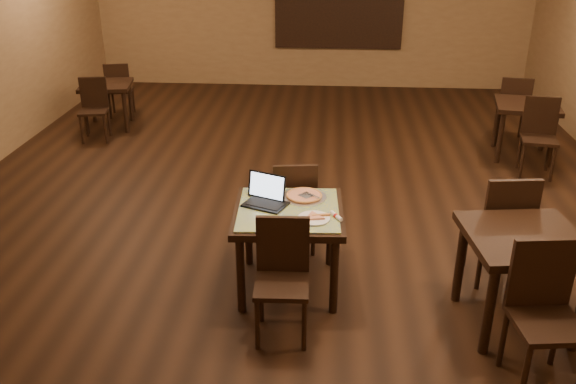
# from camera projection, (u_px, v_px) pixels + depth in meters

# --- Properties ---
(ground) EXTENTS (10.00, 10.00, 0.00)m
(ground) POSITION_uv_depth(u_px,v_px,m) (294.00, 193.00, 7.23)
(ground) COLOR black
(ground) RESTS_ON ground
(wall_back) EXTENTS (8.00, 0.02, 3.00)m
(wall_back) POSITION_uv_depth(u_px,v_px,m) (312.00, 5.00, 11.14)
(wall_back) COLOR #95764C
(wall_back) RESTS_ON ground
(mural) EXTENTS (2.34, 0.05, 1.64)m
(mural) POSITION_uv_depth(u_px,v_px,m) (339.00, 3.00, 11.05)
(mural) COLOR #235183
(mural) RESTS_ON wall_back
(tiled_table) EXTENTS (0.96, 0.96, 0.76)m
(tiled_table) POSITION_uv_depth(u_px,v_px,m) (288.00, 220.00, 5.16)
(tiled_table) COLOR black
(tiled_table) RESTS_ON ground
(chair_main_near) EXTENTS (0.42, 0.42, 0.95)m
(chair_main_near) POSITION_uv_depth(u_px,v_px,m) (282.00, 271.00, 4.65)
(chair_main_near) COLOR black
(chair_main_near) RESTS_ON ground
(chair_main_far) EXTENTS (0.46, 0.46, 0.95)m
(chair_main_far) POSITION_uv_depth(u_px,v_px,m) (294.00, 202.00, 5.77)
(chair_main_far) COLOR black
(chair_main_far) RESTS_ON ground
(laptop) EXTENTS (0.42, 0.40, 0.24)m
(laptop) POSITION_uv_depth(u_px,v_px,m) (266.00, 196.00, 5.20)
(laptop) COLOR black
(laptop) RESTS_ON tiled_table
(plate) EXTENTS (0.26, 0.26, 0.01)m
(plate) POSITION_uv_depth(u_px,v_px,m) (314.00, 218.00, 4.94)
(plate) COLOR white
(plate) RESTS_ON tiled_table
(pizza_slice) EXTENTS (0.23, 0.23, 0.02)m
(pizza_slice) POSITION_uv_depth(u_px,v_px,m) (314.00, 217.00, 4.93)
(pizza_slice) COLOR beige
(pizza_slice) RESTS_ON plate
(pizza_pan) EXTENTS (0.39, 0.39, 0.01)m
(pizza_pan) POSITION_uv_depth(u_px,v_px,m) (304.00, 197.00, 5.33)
(pizza_pan) COLOR silver
(pizza_pan) RESTS_ON tiled_table
(pizza_whole) EXTENTS (0.32, 0.32, 0.02)m
(pizza_whole) POSITION_uv_depth(u_px,v_px,m) (304.00, 195.00, 5.32)
(pizza_whole) COLOR beige
(pizza_whole) RESTS_ON pizza_pan
(spatula) EXTENTS (0.26, 0.25, 0.01)m
(spatula) POSITION_uv_depth(u_px,v_px,m) (306.00, 195.00, 5.30)
(spatula) COLOR silver
(spatula) RESTS_ON pizza_whole
(napkin_roll) EXTENTS (0.11, 0.15, 0.04)m
(napkin_roll) POSITION_uv_depth(u_px,v_px,m) (336.00, 216.00, 4.96)
(napkin_roll) COLOR white
(napkin_roll) RESTS_ON tiled_table
(other_table_a) EXTENTS (0.91, 0.91, 0.75)m
(other_table_a) POSITION_uv_depth(u_px,v_px,m) (526.00, 112.00, 8.08)
(other_table_a) COLOR black
(other_table_a) RESTS_ON ground
(other_table_a_chair_near) EXTENTS (0.48, 0.48, 0.97)m
(other_table_a_chair_near) POSITION_uv_depth(u_px,v_px,m) (539.00, 132.00, 7.60)
(other_table_a_chair_near) COLOR black
(other_table_a_chair_near) RESTS_ON ground
(other_table_a_chair_far) EXTENTS (0.48, 0.48, 0.97)m
(other_table_a_chair_far) POSITION_uv_depth(u_px,v_px,m) (513.00, 106.00, 8.62)
(other_table_a_chair_far) COLOR black
(other_table_a_chair_far) RESTS_ON ground
(other_table_b) EXTENTS (0.85, 0.85, 0.69)m
(other_table_b) POSITION_uv_depth(u_px,v_px,m) (107.00, 91.00, 9.24)
(other_table_b) COLOR black
(other_table_b) RESTS_ON ground
(other_table_b_chair_near) EXTENTS (0.45, 0.45, 0.89)m
(other_table_b_chair_near) POSITION_uv_depth(u_px,v_px,m) (94.00, 105.00, 8.80)
(other_table_b_chair_near) COLOR black
(other_table_b_chair_near) RESTS_ON ground
(other_table_b_chair_far) EXTENTS (0.45, 0.45, 0.89)m
(other_table_b_chair_far) POSITION_uv_depth(u_px,v_px,m) (119.00, 87.00, 9.74)
(other_table_b_chair_far) COLOR black
(other_table_b_chair_far) RESTS_ON ground
(other_table_c) EXTENTS (0.96, 0.96, 0.81)m
(other_table_c) POSITION_uv_depth(u_px,v_px,m) (523.00, 251.00, 4.66)
(other_table_c) COLOR black
(other_table_c) RESTS_ON ground
(other_table_c_chair_near) EXTENTS (0.51, 0.51, 1.05)m
(other_table_c_chair_near) POSITION_uv_depth(u_px,v_px,m) (544.00, 306.00, 4.14)
(other_table_c_chair_near) COLOR black
(other_table_c_chair_near) RESTS_ON ground
(other_table_c_chair_far) EXTENTS (0.51, 0.51, 1.05)m
(other_table_c_chair_far) POSITION_uv_depth(u_px,v_px,m) (503.00, 223.00, 5.25)
(other_table_c_chair_far) COLOR black
(other_table_c_chair_far) RESTS_ON ground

